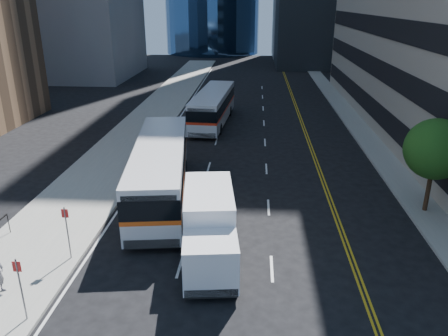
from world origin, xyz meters
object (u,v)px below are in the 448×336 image
(bus_front, at_px, (160,169))
(box_truck, at_px, (209,227))
(street_tree, at_px, (436,149))
(bus_rear, at_px, (213,106))

(bus_front, distance_m, box_truck, 7.17)
(street_tree, bearing_deg, bus_rear, 127.03)
(bus_front, relative_size, box_truck, 1.99)
(street_tree, relative_size, bus_front, 0.40)
(street_tree, distance_m, bus_rear, 22.13)
(street_tree, height_order, bus_front, street_tree)
(bus_rear, bearing_deg, street_tree, -48.93)
(bus_rear, xyz_separation_m, box_truck, (2.01, -22.95, -0.06))
(street_tree, distance_m, bus_front, 14.88)
(street_tree, distance_m, box_truck, 12.65)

